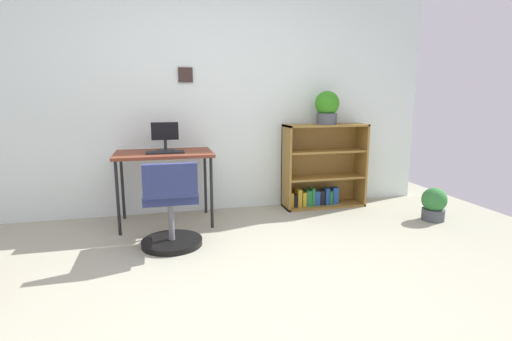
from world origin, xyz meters
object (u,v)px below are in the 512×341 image
object	(u,v)px
bookshelf_low	(321,170)
potted_plant_on_shelf	(327,107)
office_chair	(171,210)
potted_plant_floor	(434,204)
monitor	(165,136)
keyboard	(165,152)
desk	(164,158)

from	to	relation	value
bookshelf_low	potted_plant_on_shelf	world-z (taller)	potted_plant_on_shelf
office_chair	potted_plant_on_shelf	size ratio (longest dim) A/B	2.06
potted_plant_on_shelf	potted_plant_floor	size ratio (longest dim) A/B	1.07
potted_plant_on_shelf	office_chair	bearing A→B (deg)	-154.50
potted_plant_on_shelf	potted_plant_floor	distance (m)	1.52
monitor	keyboard	bearing A→B (deg)	-92.68
monitor	potted_plant_floor	distance (m)	2.84
keyboard	bookshelf_low	xyz separation A→B (m)	(1.76, 0.30, -0.31)
desk	potted_plant_on_shelf	world-z (taller)	potted_plant_on_shelf
monitor	keyboard	distance (m)	0.23
desk	monitor	distance (m)	0.24
monitor	potted_plant_on_shelf	xyz separation A→B (m)	(1.77, 0.06, 0.27)
office_chair	bookshelf_low	xyz separation A→B (m)	(1.74, 0.90, 0.10)
desk	office_chair	distance (m)	0.75
monitor	bookshelf_low	xyz separation A→B (m)	(1.75, 0.12, -0.45)
monitor	bookshelf_low	size ratio (longest dim) A/B	0.30
keyboard	potted_plant_floor	bearing A→B (deg)	-10.70
potted_plant_floor	bookshelf_low	bearing A→B (deg)	138.49
office_chair	potted_plant_on_shelf	world-z (taller)	potted_plant_on_shelf
monitor	desk	bearing A→B (deg)	-101.00
monitor	bookshelf_low	distance (m)	1.81
bookshelf_low	potted_plant_floor	xyz separation A→B (m)	(0.91, -0.81, -0.25)
monitor	potted_plant_floor	bearing A→B (deg)	-14.49
bookshelf_low	potted_plant_floor	size ratio (longest dim) A/B	2.78
keyboard	bookshelf_low	bearing A→B (deg)	9.75
office_chair	bookshelf_low	world-z (taller)	bookshelf_low
potted_plant_floor	desk	bearing A→B (deg)	167.82
bookshelf_low	potted_plant_floor	bearing A→B (deg)	-41.51
keyboard	potted_plant_on_shelf	xyz separation A→B (m)	(1.78, 0.24, 0.41)
keyboard	monitor	bearing A→B (deg)	87.32
desk	bookshelf_low	size ratio (longest dim) A/B	0.98
keyboard	potted_plant_floor	xyz separation A→B (m)	(2.67, -0.51, -0.56)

